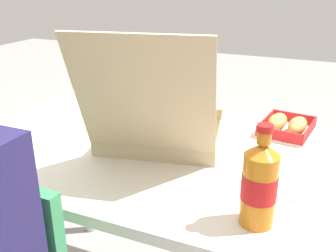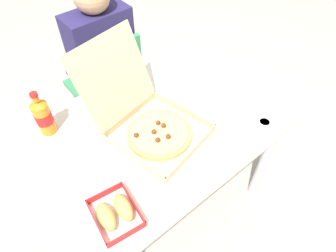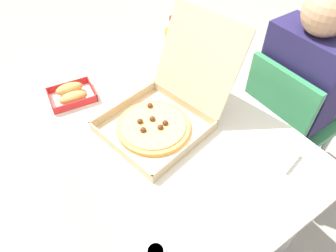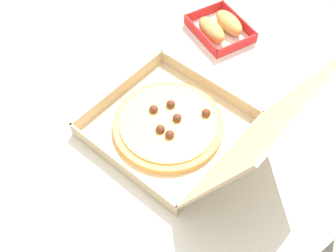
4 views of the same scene
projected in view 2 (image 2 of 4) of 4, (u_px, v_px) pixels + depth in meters
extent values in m
plane|color=gray|center=(157.00, 202.00, 1.88)|extent=(10.00, 10.00, 0.00)
cube|color=silver|center=(153.00, 129.00, 1.37)|extent=(1.18, 0.81, 0.03)
cylinder|color=#B7B7BC|center=(264.00, 161.00, 1.68)|extent=(0.05, 0.05, 0.68)
cylinder|color=#B7B7BC|center=(39.00, 184.00, 1.58)|extent=(0.05, 0.05, 0.68)
cylinder|color=#B7B7BC|center=(185.00, 99.00, 2.03)|extent=(0.05, 0.05, 0.68)
cube|color=#338451|center=(105.00, 85.00, 1.98)|extent=(0.40, 0.40, 0.04)
cube|color=#338451|center=(116.00, 73.00, 1.73)|extent=(0.36, 0.03, 0.38)
cylinder|color=#B2B2B7|center=(116.00, 87.00, 2.30)|extent=(0.03, 0.03, 0.43)
cylinder|color=#B2B2B7|center=(77.00, 106.00, 2.16)|extent=(0.03, 0.03, 0.43)
cylinder|color=#B2B2B7|center=(142.00, 110.00, 2.13)|extent=(0.03, 0.03, 0.43)
cylinder|color=#B2B2B7|center=(101.00, 134.00, 1.98)|extent=(0.03, 0.03, 0.43)
cylinder|color=#333847|center=(108.00, 92.00, 2.25)|extent=(0.09, 0.09, 0.45)
cylinder|color=#333847|center=(88.00, 102.00, 2.17)|extent=(0.09, 0.09, 0.45)
cube|color=#333847|center=(106.00, 65.00, 2.02)|extent=(0.11, 0.30, 0.10)
cube|color=#333847|center=(83.00, 75.00, 1.94)|extent=(0.11, 0.30, 0.10)
cube|color=#231E4C|center=(101.00, 46.00, 1.71)|extent=(0.36, 0.18, 0.42)
cube|color=tan|center=(159.00, 135.00, 1.32)|extent=(0.42, 0.42, 0.01)
cube|color=tan|center=(192.00, 152.00, 1.23)|extent=(0.35, 0.08, 0.04)
cube|color=tan|center=(132.00, 157.00, 1.21)|extent=(0.08, 0.35, 0.04)
cube|color=tan|center=(183.00, 110.00, 1.40)|extent=(0.08, 0.35, 0.04)
cube|color=tan|center=(130.00, 114.00, 1.38)|extent=(0.35, 0.08, 0.04)
cube|color=tan|center=(114.00, 77.00, 1.27)|extent=(0.38, 0.21, 0.33)
cylinder|color=tan|center=(159.00, 134.00, 1.31)|extent=(0.29, 0.29, 0.02)
cylinder|color=#EAC666|center=(159.00, 132.00, 1.30)|extent=(0.25, 0.25, 0.01)
sphere|color=#562819|center=(164.00, 126.00, 1.32)|extent=(0.02, 0.02, 0.02)
sphere|color=#562819|center=(154.00, 132.00, 1.29)|extent=(0.02, 0.02, 0.02)
sphere|color=#562819|center=(136.00, 135.00, 1.28)|extent=(0.02, 0.02, 0.02)
sphere|color=#562819|center=(158.00, 140.00, 1.26)|extent=(0.02, 0.02, 0.02)
sphere|color=#562819|center=(168.00, 137.00, 1.27)|extent=(0.02, 0.02, 0.02)
sphere|color=#562819|center=(158.00, 123.00, 1.33)|extent=(0.02, 0.02, 0.02)
cube|color=white|center=(116.00, 216.00, 1.07)|extent=(0.17, 0.21, 0.00)
cube|color=red|center=(127.00, 235.00, 1.00)|extent=(0.15, 0.03, 0.03)
cube|color=red|center=(105.00, 193.00, 1.11)|extent=(0.15, 0.03, 0.03)
cube|color=red|center=(96.00, 223.00, 1.03)|extent=(0.03, 0.19, 0.03)
cube|color=red|center=(133.00, 203.00, 1.08)|extent=(0.03, 0.19, 0.03)
ellipsoid|color=tan|center=(106.00, 217.00, 1.04)|extent=(0.07, 0.13, 0.05)
ellipsoid|color=tan|center=(123.00, 207.00, 1.06)|extent=(0.07, 0.13, 0.05)
cylinder|color=orange|center=(44.00, 118.00, 1.29)|extent=(0.07, 0.07, 0.16)
cone|color=orange|center=(37.00, 103.00, 1.22)|extent=(0.07, 0.07, 0.02)
cylinder|color=orange|center=(35.00, 98.00, 1.20)|extent=(0.03, 0.03, 0.02)
cylinder|color=red|center=(34.00, 95.00, 1.18)|extent=(0.03, 0.03, 0.01)
cylinder|color=red|center=(44.00, 117.00, 1.28)|extent=(0.07, 0.07, 0.06)
cube|color=white|center=(69.00, 161.00, 1.23)|extent=(0.25, 0.21, 0.00)
cube|color=white|center=(178.00, 69.00, 1.64)|extent=(0.13, 0.13, 0.02)
cylinder|color=white|center=(264.00, 123.00, 1.36)|extent=(0.06, 0.06, 0.02)
cylinder|color=#DBBC66|center=(265.00, 122.00, 1.36)|extent=(0.05, 0.05, 0.01)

